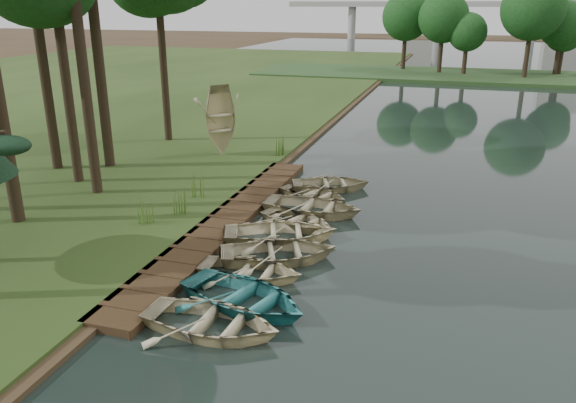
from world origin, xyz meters
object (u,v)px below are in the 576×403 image
(boardwalk, at_px, (227,221))
(rowboat_0, at_px, (211,319))
(stored_rowboat, at_px, (221,147))
(rowboat_1, at_px, (244,294))
(rowboat_2, at_px, (250,268))

(boardwalk, height_order, rowboat_0, rowboat_0)
(boardwalk, height_order, stored_rowboat, stored_rowboat)
(rowboat_0, bearing_deg, stored_rowboat, 25.33)
(boardwalk, height_order, rowboat_1, rowboat_1)
(rowboat_1, distance_m, stored_rowboat, 16.00)
(rowboat_2, bearing_deg, stored_rowboat, 26.08)
(boardwalk, relative_size, stored_rowboat, 4.27)
(rowboat_2, relative_size, stored_rowboat, 0.87)
(rowboat_0, distance_m, rowboat_1, 1.44)
(boardwalk, height_order, rowboat_2, rowboat_2)
(stored_rowboat, bearing_deg, rowboat_0, -118.16)
(boardwalk, distance_m, rowboat_2, 4.66)
(rowboat_0, distance_m, stored_rowboat, 17.14)
(stored_rowboat, bearing_deg, rowboat_1, -115.11)
(rowboat_2, bearing_deg, rowboat_0, -178.89)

